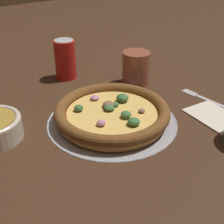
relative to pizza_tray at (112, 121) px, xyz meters
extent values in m
plane|color=#3D2616|center=(0.00, 0.00, 0.00)|extent=(3.00, 3.00, 0.00)
cylinder|color=#9E9EA3|center=(0.00, 0.00, 0.00)|extent=(0.32, 0.32, 0.00)
torus|color=#9E9EA3|center=(0.00, 0.00, 0.00)|extent=(0.32, 0.32, 0.01)
cylinder|color=tan|center=(0.00, 0.00, 0.01)|extent=(0.27, 0.27, 0.02)
torus|color=brown|center=(0.00, 0.00, 0.03)|extent=(0.28, 0.28, 0.03)
cylinder|color=#A32D19|center=(0.00, 0.00, 0.02)|extent=(0.24, 0.24, 0.00)
cylinder|color=#E5B75B|center=(0.00, 0.00, 0.02)|extent=(0.22, 0.22, 0.00)
ellipsoid|color=#3D6B38|center=(0.03, -0.05, 0.03)|extent=(0.04, 0.04, 0.02)
ellipsoid|color=#3D6B38|center=(0.02, -0.02, 0.03)|extent=(0.02, 0.02, 0.01)
ellipsoid|color=#3D6B38|center=(-0.08, -0.01, 0.03)|extent=(0.03, 0.03, 0.02)
ellipsoid|color=brown|center=(0.02, -0.01, 0.03)|extent=(0.04, 0.04, 0.01)
ellipsoid|color=#C17FA3|center=(-0.04, 0.05, 0.03)|extent=(0.03, 0.03, 0.01)
ellipsoid|color=brown|center=(-0.04, -0.06, 0.03)|extent=(0.02, 0.02, 0.01)
ellipsoid|color=#C17FA3|center=(0.08, 0.00, 0.03)|extent=(0.03, 0.03, 0.01)
ellipsoid|color=#3D6B38|center=(0.05, 0.06, 0.03)|extent=(0.03, 0.03, 0.02)
ellipsoid|color=#3D6B38|center=(-0.04, -0.01, 0.03)|extent=(0.03, 0.03, 0.02)
ellipsoid|color=#3D6B38|center=(0.01, 0.00, 0.03)|extent=(0.03, 0.03, 0.01)
cylinder|color=brown|center=(0.14, -0.19, 0.05)|extent=(0.08, 0.08, 0.10)
cube|color=beige|center=(-0.13, -0.23, 0.00)|extent=(0.14, 0.11, 0.01)
cube|color=#B7B7BC|center=(-0.09, -0.29, 0.00)|extent=(0.14, 0.03, 0.00)
cube|color=#B7B7BC|center=(0.00, -0.28, 0.00)|extent=(0.05, 0.03, 0.00)
cylinder|color=red|center=(0.31, -0.03, 0.06)|extent=(0.07, 0.07, 0.12)
cylinder|color=#BCBCC1|center=(0.31, -0.03, 0.12)|extent=(0.06, 0.06, 0.00)
camera|label=1|loc=(-0.54, 0.38, 0.41)|focal=50.00mm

